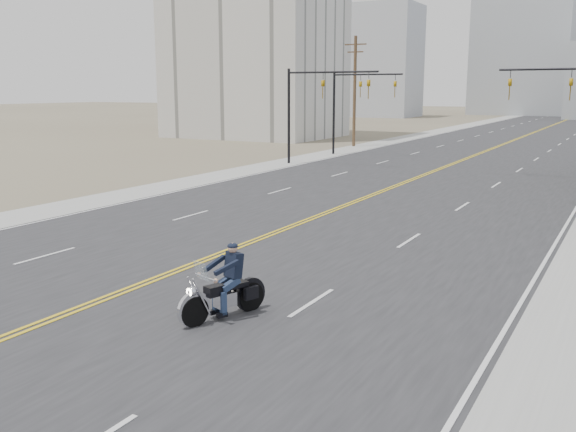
{
  "coord_description": "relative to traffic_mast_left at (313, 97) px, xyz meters",
  "views": [
    {
      "loc": [
        12.15,
        -10.34,
        5.51
      ],
      "look_at": [
        2.66,
        6.97,
        1.6
      ],
      "focal_mm": 40.0,
      "sensor_mm": 36.0,
      "label": 1
    }
  ],
  "objects": [
    {
      "name": "traffic_mast_left",
      "position": [
        0.0,
        0.0,
        0.0
      ],
      "size": [
        7.1,
        0.26,
        7.0
      ],
      "color": "black",
      "rests_on": "ground"
    },
    {
      "name": "apartment_block",
      "position": [
        -19.02,
        23.0,
        10.06
      ],
      "size": [
        18.0,
        14.0,
        30.0
      ],
      "primitive_type": "cube",
      "color": "silver",
      "rests_on": "ground"
    },
    {
      "name": "motorcyclist",
      "position": [
        12.57,
        -30.03,
        -4.01
      ],
      "size": [
        1.74,
        2.57,
        1.85
      ],
      "primitive_type": null,
      "rotation": [
        0.0,
        0.0,
        2.8
      ],
      "color": "black",
      "rests_on": "ground"
    },
    {
      "name": "sidewalk_left",
      "position": [
        -2.52,
        38.0,
        -4.93
      ],
      "size": [
        3.0,
        200.0,
        0.01
      ],
      "primitive_type": "cube",
      "color": "#A5A5A0",
      "rests_on": "ground"
    },
    {
      "name": "haze_bldg_f",
      "position": [
        -41.02,
        98.0,
        3.06
      ],
      "size": [
        12.0,
        12.0,
        16.0
      ],
      "primitive_type": "cube",
      "color": "#ADB2B7",
      "rests_on": "ground"
    },
    {
      "name": "ground_plane",
      "position": [
        8.98,
        -32.0,
        -4.94
      ],
      "size": [
        400.0,
        400.0,
        0.0
      ],
      "primitive_type": "plane",
      "color": "#776D56",
      "rests_on": "ground"
    },
    {
      "name": "haze_bldg_a",
      "position": [
        -26.02,
        83.0,
        6.06
      ],
      "size": [
        14.0,
        12.0,
        22.0
      ],
      "primitive_type": "cube",
      "color": "#B7BCC6",
      "rests_on": "ground"
    },
    {
      "name": "road",
      "position": [
        8.98,
        38.0,
        -4.93
      ],
      "size": [
        20.0,
        200.0,
        0.01
      ],
      "primitive_type": "cube",
      "color": "#303033",
      "rests_on": "ground"
    },
    {
      "name": "utility_pole_left",
      "position": [
        -3.52,
        16.0,
        0.54
      ],
      "size": [
        2.2,
        0.3,
        10.5
      ],
      "color": "brown",
      "rests_on": "ground"
    },
    {
      "name": "haze_bldg_d",
      "position": [
        -3.02,
        108.0,
        8.06
      ],
      "size": [
        20.0,
        15.0,
        26.0
      ],
      "primitive_type": "cube",
      "color": "#ADB2B7",
      "rests_on": "ground"
    },
    {
      "name": "traffic_mast_far",
      "position": [
        -0.33,
        8.0,
        -0.06
      ],
      "size": [
        6.1,
        0.26,
        7.0
      ],
      "color": "black",
      "rests_on": "ground"
    }
  ]
}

